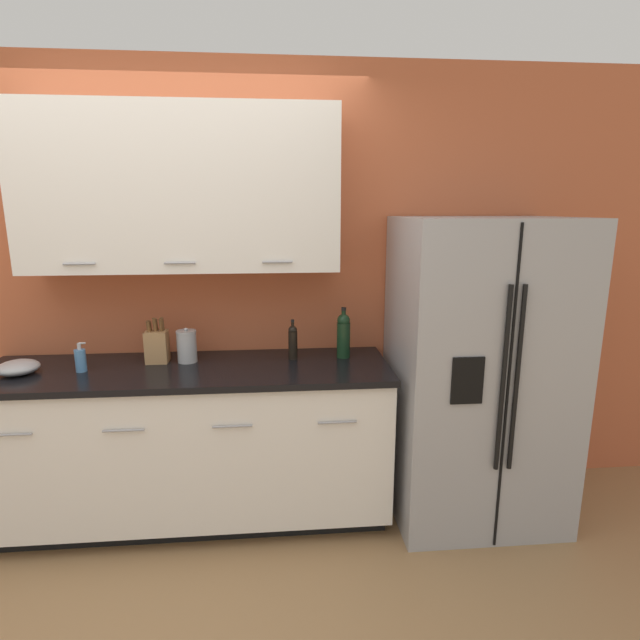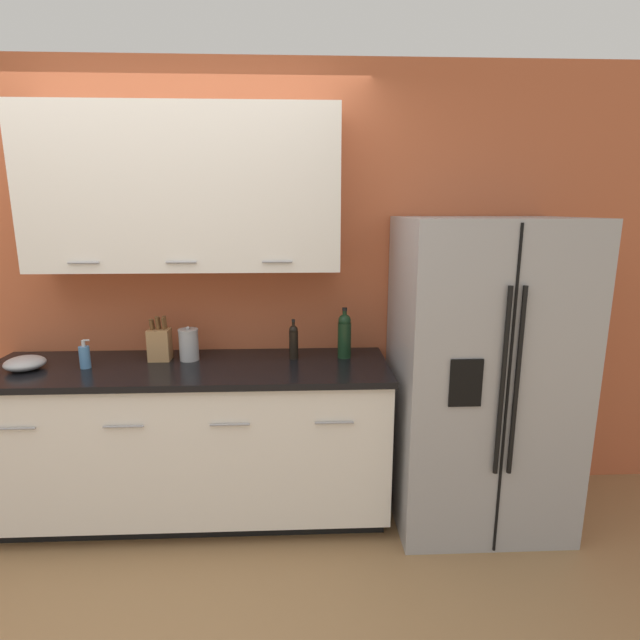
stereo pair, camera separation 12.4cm
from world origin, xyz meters
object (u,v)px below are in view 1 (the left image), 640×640
object	(u,v)px
oil_bottle	(293,341)
refrigerator	(478,372)
soap_dispenser	(81,360)
knife_block	(157,345)
steel_canister	(187,346)
mixing_bowl	(18,367)
wine_bottle	(343,334)

from	to	relation	value
oil_bottle	refrigerator	bearing A→B (deg)	-8.41
soap_dispenser	knife_block	bearing A→B (deg)	19.38
steel_canister	oil_bottle	bearing A→B (deg)	-0.03
knife_block	mixing_bowl	world-z (taller)	knife_block
knife_block	mixing_bowl	distance (m)	0.70
soap_dispenser	refrigerator	bearing A→B (deg)	-0.83
oil_bottle	steel_canister	bearing A→B (deg)	179.97
soap_dispenser	oil_bottle	bearing A→B (deg)	6.20
refrigerator	knife_block	world-z (taller)	refrigerator
knife_block	wine_bottle	distance (m)	1.06
refrigerator	oil_bottle	world-z (taller)	refrigerator
oil_bottle	steel_canister	xyz separation A→B (m)	(-0.60, 0.00, -0.01)
wine_bottle	oil_bottle	bearing A→B (deg)	-177.96
wine_bottle	oil_bottle	world-z (taller)	wine_bottle
oil_bottle	mixing_bowl	xyz separation A→B (m)	(-1.45, -0.14, -0.07)
refrigerator	soap_dispenser	distance (m)	2.19
soap_dispenser	steel_canister	distance (m)	0.55
refrigerator	mixing_bowl	world-z (taller)	refrigerator
knife_block	steel_canister	world-z (taller)	knife_block
knife_block	wine_bottle	size ratio (longest dim) A/B	0.88
soap_dispenser	oil_bottle	xyz separation A→B (m)	(1.13, 0.12, 0.04)
refrigerator	steel_canister	xyz separation A→B (m)	(-1.65, 0.16, 0.15)
soap_dispenser	steel_canister	xyz separation A→B (m)	(0.54, 0.12, 0.03)
oil_bottle	mixing_bowl	distance (m)	1.46
wine_bottle	mixing_bowl	world-z (taller)	wine_bottle
oil_bottle	mixing_bowl	size ratio (longest dim) A/B	1.12
mixing_bowl	soap_dispenser	bearing A→B (deg)	3.00
steel_canister	mixing_bowl	bearing A→B (deg)	-170.64
knife_block	mixing_bowl	bearing A→B (deg)	-167.88
soap_dispenser	steel_canister	world-z (taller)	steel_canister
oil_bottle	steel_canister	size ratio (longest dim) A/B	1.18
knife_block	soap_dispenser	world-z (taller)	knife_block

